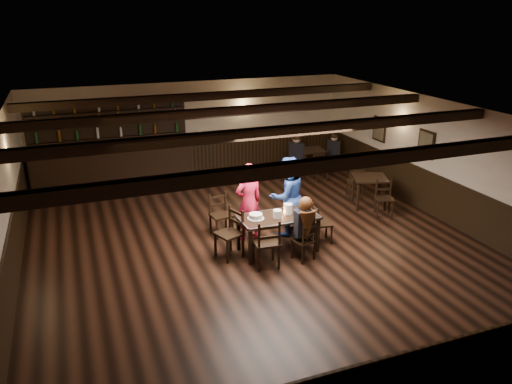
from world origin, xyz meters
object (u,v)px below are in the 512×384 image
object	(u,v)px
dining_table	(278,220)
cake	(256,216)
bar_counter	(113,161)
man_blue	(287,196)
chair_near_right	(306,239)
chair_near_left	(268,241)
woman_pink	(249,202)

from	to	relation	value
dining_table	cake	bearing A→B (deg)	174.99
cake	bar_counter	world-z (taller)	bar_counter
man_blue	bar_counter	distance (m)	5.42
dining_table	bar_counter	xyz separation A→B (m)	(-2.63, 5.11, 0.06)
chair_near_right	chair_near_left	bearing A→B (deg)	-178.56
chair_near_right	cake	world-z (taller)	cake
chair_near_left	cake	world-z (taller)	chair_near_left
chair_near_left	cake	size ratio (longest dim) A/B	2.97
woman_pink	bar_counter	size ratio (longest dim) A/B	0.38
chair_near_left	man_blue	size ratio (longest dim) A/B	0.56
chair_near_right	bar_counter	world-z (taller)	bar_counter
dining_table	woman_pink	xyz separation A→B (m)	(-0.35, 0.74, 0.16)
cake	bar_counter	bearing A→B (deg)	113.23
chair_near_right	man_blue	bearing A→B (deg)	82.93
woman_pink	man_blue	world-z (taller)	man_blue
chair_near_right	woman_pink	xyz separation A→B (m)	(-0.68, 1.31, 0.37)
chair_near_right	man_blue	distance (m)	1.32
chair_near_left	woman_pink	world-z (taller)	woman_pink
dining_table	cake	xyz separation A→B (m)	(-0.46, 0.04, 0.13)
dining_table	cake	size ratio (longest dim) A/B	4.81
bar_counter	cake	bearing A→B (deg)	-66.77
chair_near_left	man_blue	bearing A→B (deg)	53.00
woman_pink	man_blue	size ratio (longest dim) A/B	0.96
chair_near_left	man_blue	world-z (taller)	man_blue
dining_table	chair_near_left	size ratio (longest dim) A/B	1.62
chair_near_left	chair_near_right	distance (m)	0.81
cake	bar_counter	size ratio (longest dim) A/B	0.08
man_blue	woman_pink	bearing A→B (deg)	-13.86
bar_counter	chair_near_right	bearing A→B (deg)	-62.40
chair_near_left	chair_near_right	size ratio (longest dim) A/B	1.24
chair_near_left	bar_counter	world-z (taller)	bar_counter
woman_pink	bar_counter	bearing A→B (deg)	-72.80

